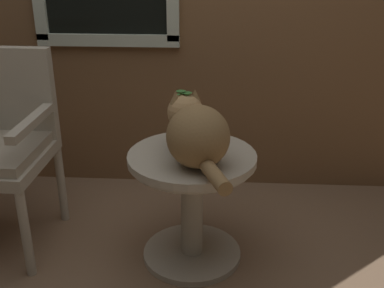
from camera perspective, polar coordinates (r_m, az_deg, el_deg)
ground_plane at (r=2.39m, az=-3.96°, el=-14.01°), size 6.00×6.00×0.00m
wicker_side_table at (r=2.22m, az=-0.00°, el=-5.54°), size 0.59×0.59×0.56m
cat at (r=1.99m, az=0.50°, el=1.36°), size 0.35×0.57×0.29m
pewter_vase_with_ivy at (r=2.19m, az=-1.23°, el=1.86°), size 0.12×0.12×0.28m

